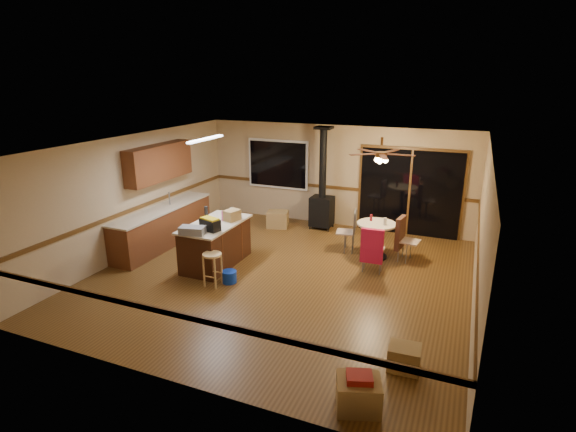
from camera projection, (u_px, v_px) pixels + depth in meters
The scene contains 35 objects.
floor at pixel (282, 275), 8.89m from camera, with size 7.00×7.00×0.00m, color brown.
ceiling at pixel (282, 144), 8.11m from camera, with size 7.00×7.00×0.00m, color silver.
wall_back at pixel (335, 176), 11.58m from camera, with size 7.00×7.00×0.00m, color tan.
wall_front at pixel (168, 292), 5.41m from camera, with size 7.00×7.00×0.00m, color tan.
wall_left at pixel (135, 195), 9.78m from camera, with size 7.00×7.00×0.00m, color tan.
wall_right at pixel (482, 237), 7.22m from camera, with size 7.00×7.00×0.00m, color tan.
chair_rail at pixel (282, 228), 8.59m from camera, with size 7.00×7.00×0.08m, color #533314, non-canonical shape.
window at pixel (278, 164), 12.06m from camera, with size 1.72×0.10×1.32m, color black.
sliding_door at pixel (410, 193), 10.92m from camera, with size 2.52×0.10×2.10m, color black.
lower_cabinets at pixel (164, 227), 10.37m from camera, with size 0.60×3.00×0.86m, color #5E2F18.
countertop at pixel (162, 209), 10.23m from camera, with size 0.64×3.04×0.04m, color #C4B598.
upper_cabinets at pixel (159, 163), 10.15m from camera, with size 0.35×2.00×0.80m, color #5E2F18.
kitchen_island at pixel (216, 244), 9.30m from camera, with size 0.88×1.68×0.90m.
wood_stove at pixel (322, 201), 11.43m from camera, with size 0.55×0.50×2.52m.
ceiling_fan at pixel (381, 156), 9.13m from camera, with size 0.24×0.24×0.55m.
fluorescent_strip at pixel (206, 139), 9.04m from camera, with size 0.10×1.20×0.04m, color white.
toolbox_grey at pixel (192, 230), 8.53m from camera, with size 0.47×0.26×0.15m, color slate.
toolbox_black at pixel (210, 225), 8.73m from camera, with size 0.40×0.21×0.22m, color black.
toolbox_yellow_lid at pixel (210, 219), 8.69m from camera, with size 0.36×0.19×0.03m, color gold.
box_on_island at pixel (232, 215), 9.33m from camera, with size 0.24×0.33×0.22m, color olive.
bottle_dark at pixel (206, 213), 9.42m from camera, with size 0.08×0.08×0.27m, color black.
bottle_pink at pixel (223, 216), 9.30m from camera, with size 0.07×0.07×0.21m, color #D84C8C.
bottle_white at pixel (231, 212), 9.59m from camera, with size 0.06×0.06×0.19m, color white.
bar_stool at pixel (213, 269), 8.39m from camera, with size 0.35×0.35×0.64m, color tan.
blue_bucket at pixel (229, 277), 8.56m from camera, with size 0.28×0.28×0.23m, color #0D35C0.
dining_table at pixel (376, 234), 9.63m from camera, with size 0.83×0.83×0.78m.
glass_red at pixel (371, 218), 9.68m from camera, with size 0.05×0.05×0.15m, color #590C14.
glass_cream at pixel (385, 221), 9.42m from camera, with size 0.07×0.07×0.16m, color beige.
chair_left at pixel (351, 226), 9.94m from camera, with size 0.47×0.47×0.51m.
chair_near at pixel (372, 246), 8.80m from camera, with size 0.44×0.47×0.70m.
chair_right at pixel (401, 233), 9.49m from camera, with size 0.51×0.48×0.70m.
box_under_window at pixel (278, 219), 11.65m from camera, with size 0.53×0.43×0.43m, color olive.
box_corner_a at pixel (359, 394), 5.30m from camera, with size 0.51×0.43×0.39m, color olive.
box_corner_b at pixel (404, 358), 6.03m from camera, with size 0.42×0.36×0.34m, color olive.
box_small_red at pixel (359, 377), 5.23m from camera, with size 0.30×0.25×0.08m, color maroon.
Camera 1 is at (3.22, -7.46, 3.80)m, focal length 28.00 mm.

